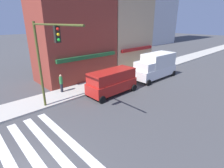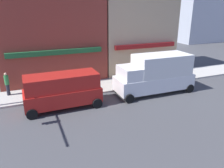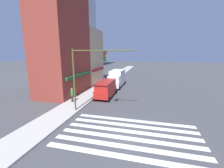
{
  "view_description": "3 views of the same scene",
  "coord_description": "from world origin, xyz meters",
  "px_view_note": "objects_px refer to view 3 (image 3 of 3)",
  "views": [
    {
      "loc": [
        -1.42,
        -6.83,
        6.69
      ],
      "look_at": [
        9.34,
        4.7,
        1.0
      ],
      "focal_mm": 28.0,
      "sensor_mm": 36.0,
      "label": 1
    },
    {
      "loc": [
        7.24,
        -9.12,
        6.51
      ],
      "look_at": [
        12.92,
        4.7,
        1.2
      ],
      "focal_mm": 35.0,
      "sensor_mm": 36.0,
      "label": 2
    },
    {
      "loc": [
        -10.62,
        -1.28,
        6.29
      ],
      "look_at": [
        12.92,
        4.7,
        1.2
      ],
      "focal_mm": 24.0,
      "sensor_mm": 36.0,
      "label": 3
    }
  ],
  "objects_px": {
    "pedestrian_blue_shirt": "(109,77)",
    "pedestrian_orange_vest": "(113,77)",
    "traffic_signal": "(87,69)",
    "box_truck_white": "(117,78)",
    "van_red": "(106,88)",
    "pedestrian_green_top": "(72,95)"
  },
  "relations": [
    {
      "from": "pedestrian_blue_shirt",
      "to": "pedestrian_orange_vest",
      "type": "distance_m",
      "value": 0.99
    },
    {
      "from": "traffic_signal",
      "to": "box_truck_white",
      "type": "height_order",
      "value": "traffic_signal"
    },
    {
      "from": "traffic_signal",
      "to": "van_red",
      "type": "relative_size",
      "value": 1.33
    },
    {
      "from": "van_red",
      "to": "pedestrian_green_top",
      "type": "distance_m",
      "value": 4.91
    },
    {
      "from": "traffic_signal",
      "to": "pedestrian_green_top",
      "type": "bearing_deg",
      "value": 52.87
    },
    {
      "from": "box_truck_white",
      "to": "pedestrian_orange_vest",
      "type": "bearing_deg",
      "value": 23.43
    },
    {
      "from": "van_red",
      "to": "pedestrian_orange_vest",
      "type": "height_order",
      "value": "van_red"
    },
    {
      "from": "pedestrian_green_top",
      "to": "traffic_signal",
      "type": "bearing_deg",
      "value": -128.88
    },
    {
      "from": "pedestrian_blue_shirt",
      "to": "pedestrian_green_top",
      "type": "height_order",
      "value": "same"
    },
    {
      "from": "van_red",
      "to": "box_truck_white",
      "type": "xyz_separation_m",
      "value": [
        7.24,
        0.0,
        0.3
      ]
    },
    {
      "from": "van_red",
      "to": "pedestrian_orange_vest",
      "type": "relative_size",
      "value": 2.84
    },
    {
      "from": "traffic_signal",
      "to": "pedestrian_orange_vest",
      "type": "height_order",
      "value": "traffic_signal"
    },
    {
      "from": "box_truck_white",
      "to": "pedestrian_blue_shirt",
      "type": "distance_m",
      "value": 4.55
    },
    {
      "from": "pedestrian_green_top",
      "to": "pedestrian_orange_vest",
      "type": "height_order",
      "value": "same"
    },
    {
      "from": "traffic_signal",
      "to": "pedestrian_orange_vest",
      "type": "relative_size",
      "value": 3.78
    },
    {
      "from": "traffic_signal",
      "to": "pedestrian_blue_shirt",
      "type": "relative_size",
      "value": 3.78
    },
    {
      "from": "pedestrian_green_top",
      "to": "pedestrian_orange_vest",
      "type": "bearing_deg",
      "value": -7.58
    },
    {
      "from": "pedestrian_orange_vest",
      "to": "box_truck_white",
      "type": "bearing_deg",
      "value": 140.28
    },
    {
      "from": "pedestrian_blue_shirt",
      "to": "pedestrian_green_top",
      "type": "bearing_deg",
      "value": 171.33
    },
    {
      "from": "pedestrian_blue_shirt",
      "to": "box_truck_white",
      "type": "bearing_deg",
      "value": -151.16
    },
    {
      "from": "pedestrian_green_top",
      "to": "pedestrian_blue_shirt",
      "type": "bearing_deg",
      "value": -5.22
    },
    {
      "from": "pedestrian_blue_shirt",
      "to": "traffic_signal",
      "type": "bearing_deg",
      "value": -177.44
    }
  ]
}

